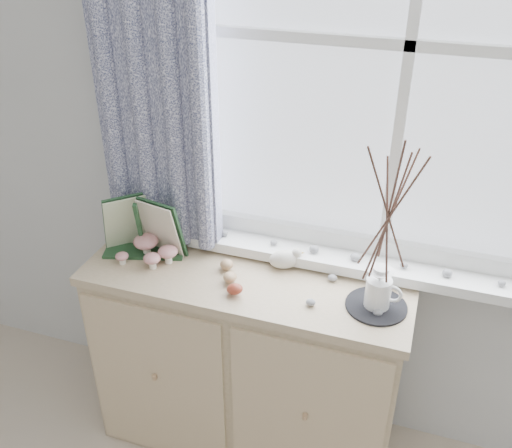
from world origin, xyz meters
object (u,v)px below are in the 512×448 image
botanical_book (138,229)px  twig_pitcher (389,210)px  toadstool_cluster (150,249)px  sideboard (248,361)px

botanical_book → twig_pitcher: size_ratio=0.55×
toadstool_cluster → twig_pitcher: 0.90m
sideboard → toadstool_cluster: 0.60m
botanical_book → twig_pitcher: 0.92m
twig_pitcher → sideboard: bearing=-178.8°
sideboard → botanical_book: 0.69m
twig_pitcher → botanical_book: bearing=-175.7°
sideboard → toadstool_cluster: bearing=-176.8°
botanical_book → toadstool_cluster: botanical_book is taller
botanical_book → sideboard: bearing=-13.7°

